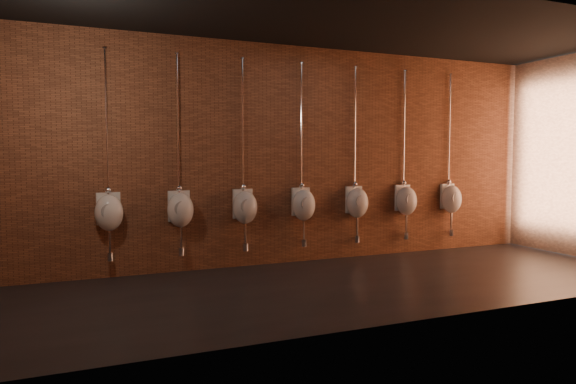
% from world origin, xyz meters
% --- Properties ---
extents(ground, '(8.50, 8.50, 0.00)m').
position_xyz_m(ground, '(0.00, 0.00, 0.00)').
color(ground, black).
rests_on(ground, ground).
extents(room_shell, '(8.54, 3.04, 3.22)m').
position_xyz_m(room_shell, '(0.00, 0.00, 2.01)').
color(room_shell, black).
rests_on(room_shell, ground).
extents(urinal_0, '(0.39, 0.35, 2.71)m').
position_xyz_m(urinal_0, '(-2.66, 1.38, 0.88)').
color(urinal_0, white).
rests_on(urinal_0, ground).
extents(urinal_1, '(0.39, 0.35, 2.71)m').
position_xyz_m(urinal_1, '(-1.75, 1.38, 0.88)').
color(urinal_1, white).
rests_on(urinal_1, ground).
extents(urinal_2, '(0.39, 0.35, 2.71)m').
position_xyz_m(urinal_2, '(-0.85, 1.38, 0.88)').
color(urinal_2, white).
rests_on(urinal_2, ground).
extents(urinal_3, '(0.39, 0.35, 2.71)m').
position_xyz_m(urinal_3, '(0.06, 1.38, 0.88)').
color(urinal_3, white).
rests_on(urinal_3, ground).
extents(urinal_4, '(0.39, 0.35, 2.71)m').
position_xyz_m(urinal_4, '(0.97, 1.38, 0.88)').
color(urinal_4, white).
rests_on(urinal_4, ground).
extents(urinal_5, '(0.39, 0.35, 2.71)m').
position_xyz_m(urinal_5, '(1.88, 1.38, 0.88)').
color(urinal_5, white).
rests_on(urinal_5, ground).
extents(urinal_6, '(0.39, 0.35, 2.71)m').
position_xyz_m(urinal_6, '(2.78, 1.38, 0.88)').
color(urinal_6, white).
rests_on(urinal_6, ground).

